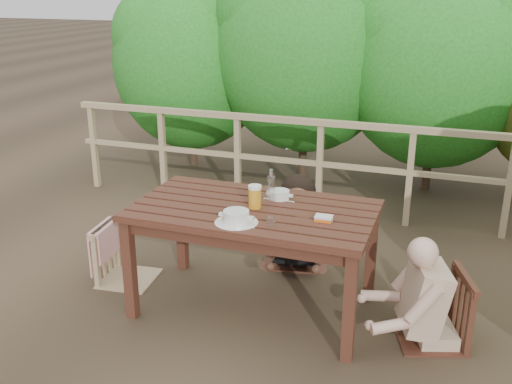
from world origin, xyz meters
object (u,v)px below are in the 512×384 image
(tumbler, at_px, (271,223))
(woman, at_px, (300,192))
(table, at_px, (254,260))
(butter_tub, at_px, (324,219))
(bread_roll, at_px, (232,218))
(chair_right, at_px, (436,279))
(bottle, at_px, (271,186))
(soup_near, at_px, (236,218))
(beer_glass, at_px, (255,198))
(chair_left, at_px, (126,230))
(diner_right, at_px, (443,257))
(chair_far, at_px, (298,212))
(soup_far, at_px, (280,196))

(tumbler, bearing_deg, woman, 95.95)
(table, bearing_deg, butter_tub, -8.44)
(bread_roll, bearing_deg, chair_right, 13.13)
(chair_right, xyz_separation_m, bottle, (-1.20, 0.15, 0.46))
(bottle, relative_size, butter_tub, 2.19)
(soup_near, height_order, butter_tub, soup_near)
(tumbler, bearing_deg, bottle, 108.14)
(beer_glass, bearing_deg, tumbler, -52.43)
(chair_left, relative_size, diner_right, 0.71)
(chair_far, height_order, bread_roll, chair_far)
(chair_left, bearing_deg, chair_right, -97.38)
(soup_far, height_order, tumbler, soup_far)
(diner_right, xyz_separation_m, soup_far, (-1.18, 0.22, 0.21))
(diner_right, xyz_separation_m, butter_tub, (-0.78, -0.09, 0.19))
(bottle, xyz_separation_m, tumbler, (0.14, -0.43, -0.09))
(table, xyz_separation_m, butter_tub, (0.52, -0.08, 0.42))
(diner_right, relative_size, bottle, 4.79)
(table, xyz_separation_m, chair_far, (0.10, 0.85, 0.07))
(woman, xyz_separation_m, bread_roll, (-0.15, -1.16, 0.19))
(diner_right, bearing_deg, woman, 36.29)
(table, height_order, woman, woman)
(woman, height_order, bottle, woman)
(chair_right, bearing_deg, chair_far, -143.75)
(soup_near, relative_size, soup_far, 1.20)
(table, xyz_separation_m, tumbler, (0.22, -0.27, 0.43))
(bread_roll, bearing_deg, bottle, 74.81)
(table, xyz_separation_m, diner_right, (1.30, 0.01, 0.22))
(diner_right, xyz_separation_m, bread_roll, (-1.35, -0.31, 0.21))
(beer_glass, bearing_deg, chair_right, 0.77)
(chair_left, height_order, chair_far, chair_far)
(chair_left, bearing_deg, soup_far, -88.66)
(chair_far, distance_m, diner_right, 1.47)
(woman, height_order, diner_right, woman)
(chair_right, bearing_deg, soup_far, -118.96)
(bottle, height_order, butter_tub, bottle)
(butter_tub, bearing_deg, table, 169.97)
(table, height_order, butter_tub, butter_tub)
(woman, relative_size, bread_roll, 9.78)
(soup_far, bearing_deg, soup_near, -104.53)
(chair_far, relative_size, soup_near, 3.22)
(chair_left, relative_size, soup_far, 3.62)
(table, xyz_separation_m, chair_right, (1.27, 0.01, 0.06))
(chair_far, bearing_deg, diner_right, -46.05)
(soup_near, xyz_separation_m, soup_far, (0.14, 0.52, -0.01))
(soup_near, xyz_separation_m, tumbler, (0.23, 0.02, -0.01))
(bottle, bearing_deg, table, -115.39)
(beer_glass, bearing_deg, chair_far, 84.01)
(diner_right, bearing_deg, chair_right, 71.62)
(soup_near, bearing_deg, diner_right, 13.20)
(soup_near, bearing_deg, chair_far, 84.25)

